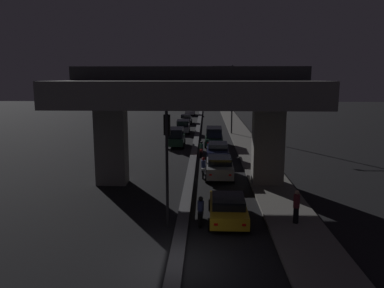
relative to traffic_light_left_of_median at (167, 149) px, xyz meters
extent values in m
plane|color=black|center=(0.70, -3.81, -3.83)|extent=(200.00, 200.00, 0.00)
cube|color=#4C4C51|center=(0.70, 31.19, -3.72)|extent=(0.60, 126.00, 0.22)
cube|color=slate|center=(6.22, 24.19, -3.75)|extent=(2.77, 126.00, 0.16)
cube|color=gray|center=(-4.54, 7.35, -1.10)|extent=(2.01, 1.34, 5.46)
cube|color=gray|center=(5.94, 7.35, -1.10)|extent=(2.01, 1.34, 5.46)
cube|color=gray|center=(0.70, 7.35, 2.38)|extent=(15.57, 10.90, 1.51)
cube|color=#333335|center=(0.70, 7.35, 3.59)|extent=(15.57, 0.40, 0.90)
cylinder|color=black|center=(0.00, -0.10, -1.01)|extent=(0.14, 0.14, 5.65)
cube|color=black|center=(0.00, 0.08, 1.15)|extent=(0.30, 0.28, 0.95)
sphere|color=red|center=(0.00, 0.23, 1.44)|extent=(0.18, 0.18, 0.18)
sphere|color=black|center=(0.00, 0.23, 1.15)|extent=(0.18, 0.18, 0.18)
sphere|color=black|center=(0.00, 0.23, 0.85)|extent=(0.18, 0.18, 0.18)
cylinder|color=#2D2D30|center=(5.06, 30.04, 0.50)|extent=(0.18, 0.18, 8.67)
cylinder|color=#2D2D30|center=(3.85, 30.04, 4.69)|extent=(2.43, 0.10, 0.10)
ellipsoid|color=#F2B759|center=(2.63, 30.04, 4.59)|extent=(0.56, 0.32, 0.24)
cube|color=gold|center=(2.96, 0.86, -3.23)|extent=(1.86, 4.25, 0.58)
cube|color=black|center=(2.96, 0.65, -2.72)|extent=(1.62, 2.05, 0.43)
cylinder|color=black|center=(2.09, 2.27, -3.52)|extent=(0.21, 0.63, 0.63)
cylinder|color=black|center=(3.86, 2.25, -3.52)|extent=(0.21, 0.63, 0.63)
cylinder|color=black|center=(2.06, -0.52, -3.52)|extent=(0.21, 0.63, 0.63)
cylinder|color=black|center=(3.83, -0.54, -3.52)|extent=(0.21, 0.63, 0.63)
cube|color=red|center=(2.30, -1.25, -3.20)|extent=(0.18, 0.03, 0.11)
cube|color=red|center=(3.57, -1.27, -3.20)|extent=(0.18, 0.03, 0.11)
cube|color=gray|center=(2.82, 9.11, -3.13)|extent=(1.90, 4.15, 0.77)
cube|color=black|center=(2.82, 8.91, -2.50)|extent=(1.66, 2.00, 0.48)
cylinder|color=black|center=(1.91, 10.48, -3.51)|extent=(0.20, 0.64, 0.64)
cylinder|color=black|center=(3.74, 10.47, -3.51)|extent=(0.20, 0.64, 0.64)
cylinder|color=black|center=(1.89, 7.76, -3.51)|extent=(0.20, 0.64, 0.64)
cylinder|color=black|center=(3.72, 7.74, -3.51)|extent=(0.20, 0.64, 0.64)
cube|color=red|center=(2.15, 7.04, -3.09)|extent=(0.18, 0.03, 0.11)
cube|color=red|center=(3.46, 7.03, -3.09)|extent=(0.18, 0.03, 0.11)
cube|color=#141938|center=(2.88, 15.30, -3.16)|extent=(1.94, 4.55, 0.72)
cube|color=black|center=(2.87, 15.07, -2.55)|extent=(1.68, 2.20, 0.49)
cylinder|color=black|center=(1.99, 16.80, -3.52)|extent=(0.21, 0.63, 0.63)
cylinder|color=black|center=(3.81, 16.77, -3.52)|extent=(0.21, 0.63, 0.63)
cylinder|color=black|center=(1.94, 13.82, -3.52)|extent=(0.21, 0.63, 0.63)
cylinder|color=black|center=(3.76, 13.79, -3.52)|extent=(0.21, 0.63, 0.63)
cube|color=red|center=(2.18, 13.04, -3.12)|extent=(0.18, 0.03, 0.11)
cube|color=red|center=(3.49, 13.01, -3.12)|extent=(0.18, 0.03, 0.11)
cube|color=black|center=(2.68, 22.01, -3.18)|extent=(1.89, 4.31, 0.64)
cube|color=black|center=(2.68, 22.11, -2.37)|extent=(1.65, 3.11, 0.98)
cylinder|color=black|center=(1.83, 23.43, -3.50)|extent=(0.21, 0.67, 0.66)
cylinder|color=black|center=(3.59, 23.40, -3.50)|extent=(0.21, 0.67, 0.66)
cylinder|color=black|center=(1.77, 20.61, -3.50)|extent=(0.21, 0.67, 0.66)
cylinder|color=black|center=(3.53, 20.58, -3.50)|extent=(0.21, 0.67, 0.66)
cube|color=red|center=(2.01, 19.87, -3.15)|extent=(0.18, 0.03, 0.11)
cube|color=red|center=(3.27, 19.85, -3.15)|extent=(0.18, 0.03, 0.11)
cube|color=black|center=(-1.35, 21.40, -3.14)|extent=(1.79, 4.10, 0.75)
cube|color=black|center=(-1.35, 21.30, -2.32)|extent=(1.57, 2.95, 0.89)
cylinder|color=black|center=(-0.48, 20.06, -3.51)|extent=(0.21, 0.64, 0.64)
cylinder|color=black|center=(-2.19, 20.05, -3.51)|extent=(0.21, 0.64, 0.64)
cylinder|color=black|center=(-0.51, 22.76, -3.51)|extent=(0.21, 0.64, 0.64)
cylinder|color=black|center=(-2.22, 22.74, -3.51)|extent=(0.21, 0.64, 0.64)
cube|color=white|center=(-0.76, 23.46, -3.25)|extent=(0.18, 0.03, 0.11)
cube|color=white|center=(-1.98, 23.45, -3.25)|extent=(0.18, 0.03, 0.11)
cube|color=gray|center=(-1.23, 31.42, -3.22)|extent=(1.86, 4.75, 0.60)
cube|color=black|center=(-1.23, 31.42, -2.55)|extent=(1.59, 2.87, 0.73)
cylinder|color=black|center=(-0.35, 29.89, -3.52)|extent=(0.22, 0.64, 0.63)
cylinder|color=black|center=(-2.02, 29.84, -3.52)|extent=(0.22, 0.64, 0.63)
cylinder|color=black|center=(-0.45, 32.99, -3.52)|extent=(0.22, 0.64, 0.63)
cylinder|color=black|center=(-2.12, 32.94, -3.52)|extent=(0.22, 0.64, 0.63)
cube|color=white|center=(-0.71, 33.79, -3.31)|extent=(0.18, 0.04, 0.11)
cube|color=white|center=(-1.91, 33.75, -3.31)|extent=(0.18, 0.04, 0.11)
cube|color=#515459|center=(-1.36, 41.21, -3.22)|extent=(1.70, 4.03, 0.61)
cube|color=black|center=(-1.36, 41.41, -2.67)|extent=(1.48, 1.94, 0.49)
cylinder|color=black|center=(-0.56, 39.88, -3.53)|extent=(0.21, 0.62, 0.61)
cylinder|color=black|center=(-2.19, 39.90, -3.53)|extent=(0.21, 0.62, 0.61)
cylinder|color=black|center=(-0.54, 42.53, -3.53)|extent=(0.21, 0.62, 0.61)
cylinder|color=black|center=(-2.16, 42.55, -3.53)|extent=(0.21, 0.62, 0.61)
cube|color=white|center=(-0.76, 43.22, -3.31)|extent=(0.18, 0.03, 0.11)
cube|color=white|center=(-1.93, 43.24, -3.31)|extent=(0.18, 0.03, 0.11)
cube|color=silver|center=(-1.29, 54.87, -3.19)|extent=(1.89, 4.67, 0.62)
cube|color=black|center=(-1.29, 55.10, -2.61)|extent=(1.61, 2.26, 0.55)
cylinder|color=black|center=(-0.39, 53.37, -3.50)|extent=(0.22, 0.66, 0.66)
cylinder|color=black|center=(-2.11, 53.32, -3.50)|extent=(0.22, 0.66, 0.66)
cylinder|color=black|center=(-0.47, 56.42, -3.50)|extent=(0.22, 0.66, 0.66)
cylinder|color=black|center=(-2.19, 56.37, -3.50)|extent=(0.22, 0.66, 0.66)
cube|color=white|center=(-0.74, 57.21, -3.29)|extent=(0.18, 0.03, 0.11)
cube|color=white|center=(-1.97, 57.17, -3.29)|extent=(0.18, 0.03, 0.11)
cylinder|color=black|center=(1.62, 1.04, -3.55)|extent=(0.11, 0.56, 0.56)
cylinder|color=black|center=(1.56, -0.12, -3.55)|extent=(0.13, 0.56, 0.56)
cube|color=black|center=(1.59, 0.46, -3.33)|extent=(0.29, 0.89, 0.32)
cylinder|color=navy|center=(1.59, 0.46, -2.93)|extent=(0.34, 0.34, 0.49)
sphere|color=black|center=(1.59, 0.46, -2.57)|extent=(0.24, 0.24, 0.24)
cube|color=red|center=(1.56, -0.17, -3.33)|extent=(0.08, 0.03, 0.08)
cylinder|color=black|center=(1.67, 9.92, -3.52)|extent=(0.10, 0.63, 0.63)
cylinder|color=black|center=(1.63, 8.75, -3.52)|extent=(0.12, 0.63, 0.63)
cube|color=silver|center=(1.65, 9.34, -3.30)|extent=(0.27, 0.90, 0.32)
cylinder|color=navy|center=(1.65, 9.34, -2.88)|extent=(0.33, 0.33, 0.52)
sphere|color=#B21919|center=(1.65, 9.34, -2.50)|extent=(0.24, 0.24, 0.24)
cube|color=red|center=(1.63, 8.70, -3.30)|extent=(0.08, 0.03, 0.08)
cylinder|color=black|center=(1.46, 17.33, -3.53)|extent=(0.12, 0.60, 0.60)
cylinder|color=black|center=(1.38, 16.02, -3.53)|extent=(0.14, 0.61, 0.60)
cube|color=maroon|center=(1.42, 16.67, -3.31)|extent=(0.30, 1.01, 0.32)
cylinder|color=#26593F|center=(1.42, 16.67, -2.92)|extent=(0.34, 0.34, 0.46)
sphere|color=black|center=(1.42, 16.67, -2.57)|extent=(0.24, 0.24, 0.24)
cube|color=red|center=(1.37, 15.97, -3.31)|extent=(0.08, 0.04, 0.08)
cylinder|color=black|center=(6.24, 0.26, -3.28)|extent=(0.26, 0.26, 0.79)
cylinder|color=maroon|center=(6.24, 0.26, -2.56)|extent=(0.31, 0.31, 0.66)
sphere|color=tan|center=(6.24, 0.26, -2.12)|extent=(0.21, 0.21, 0.21)
camera|label=1|loc=(1.83, -17.23, 3.33)|focal=35.00mm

